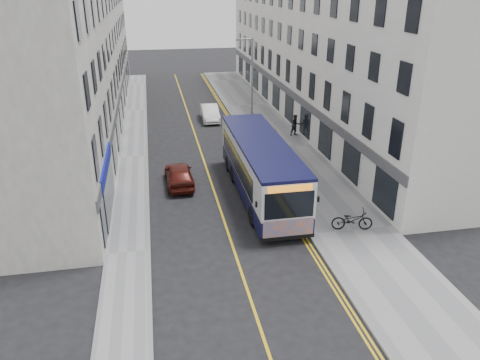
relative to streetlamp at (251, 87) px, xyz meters
name	(u,v)px	position (x,y,z in m)	size (l,w,h in m)	color
ground	(228,232)	(-4.17, -14.00, -4.38)	(140.00, 140.00, 0.00)	black
pavement_east	(282,147)	(2.08, -2.00, -4.32)	(4.50, 64.00, 0.12)	gray
pavement_west	(133,157)	(-9.17, -2.00, -4.32)	(2.00, 64.00, 0.12)	gray
kerb_east	(254,149)	(-0.17, -2.00, -4.32)	(0.18, 64.00, 0.13)	slate
kerb_west	(147,156)	(-8.17, -2.00, -4.32)	(0.18, 64.00, 0.13)	slate
road_centre_line	(201,153)	(-4.17, -2.00, -4.38)	(0.12, 64.00, 0.01)	gold
road_dbl_yellow_inner	(248,150)	(-0.62, -2.00, -4.38)	(0.10, 64.00, 0.01)	gold
road_dbl_yellow_outer	(251,150)	(-0.42, -2.00, -4.38)	(0.10, 64.00, 0.01)	gold
terrace_east	(314,44)	(7.33, 7.00, 2.12)	(6.00, 46.00, 13.00)	white
terrace_west	(79,50)	(-13.17, 7.00, 2.12)	(6.00, 46.00, 13.00)	silver
streetlamp	(251,87)	(0.00, 0.00, 0.00)	(1.32, 0.18, 8.00)	gray
city_bus	(261,166)	(-1.54, -10.02, -2.52)	(2.74, 11.73, 3.41)	black
bicycle	(352,220)	(2.04, -15.16, -3.71)	(0.73, 2.09, 1.10)	black
pedestrian_near	(274,141)	(1.08, -3.29, -3.33)	(0.68, 0.45, 1.87)	olive
pedestrian_far	(295,125)	(3.83, 0.49, -3.39)	(0.85, 0.66, 1.74)	black
car_white	(210,113)	(-2.37, 6.72, -3.69)	(1.47, 4.22, 1.39)	white
car_maroon	(179,175)	(-6.17, -7.56, -3.68)	(1.67, 4.14, 1.41)	#49120C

